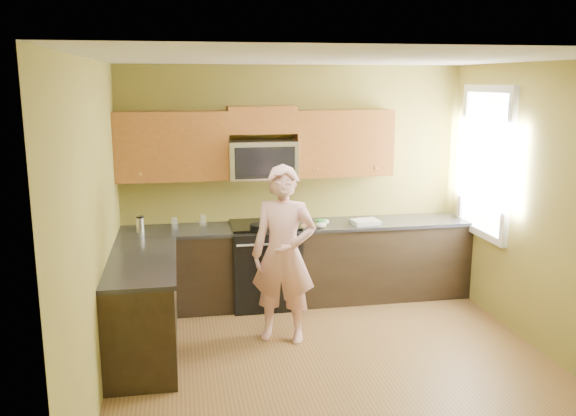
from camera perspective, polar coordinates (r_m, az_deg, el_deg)
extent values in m
plane|color=brown|center=(5.64, 4.53, -14.69)|extent=(4.00, 4.00, 0.00)
plane|color=white|center=(5.05, 5.05, 13.86)|extent=(4.00, 4.00, 0.00)
plane|color=olive|center=(7.09, 0.57, 2.40)|extent=(4.00, 0.00, 4.00)
plane|color=olive|center=(3.37, 13.74, -8.85)|extent=(4.00, 0.00, 4.00)
plane|color=olive|center=(5.05, -17.71, -2.11)|extent=(0.00, 4.00, 4.00)
plane|color=olive|center=(6.01, 23.50, -0.34)|extent=(0.00, 4.00, 4.00)
cube|color=black|center=(7.02, 1.02, -5.35)|extent=(4.00, 0.60, 0.88)
cube|color=black|center=(5.86, -13.48, -9.25)|extent=(0.60, 1.60, 0.88)
cube|color=black|center=(6.89, 1.05, -1.72)|extent=(4.00, 0.62, 0.04)
cube|color=black|center=(5.72, -13.60, -4.94)|extent=(0.62, 1.60, 0.04)
cube|color=brown|center=(6.78, -2.51, 8.33)|extent=(0.76, 0.33, 0.30)
imported|color=#E17170|center=(5.88, -0.41, -4.42)|extent=(0.75, 0.63, 1.74)
cube|color=#B27F47|center=(6.79, 1.73, -1.67)|extent=(0.13, 0.13, 0.01)
ellipsoid|color=silver|center=(6.72, 3.10, -1.63)|extent=(0.12, 0.13, 0.06)
ellipsoid|color=silver|center=(6.88, 3.41, -1.29)|extent=(0.16, 0.16, 0.07)
cube|color=white|center=(6.95, 7.30, -1.31)|extent=(0.32, 0.27, 0.05)
cylinder|color=silver|center=(6.81, -10.65, -1.39)|extent=(0.09, 0.09, 0.12)
cylinder|color=silver|center=(6.88, -8.01, -1.17)|extent=(0.09, 0.09, 0.12)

